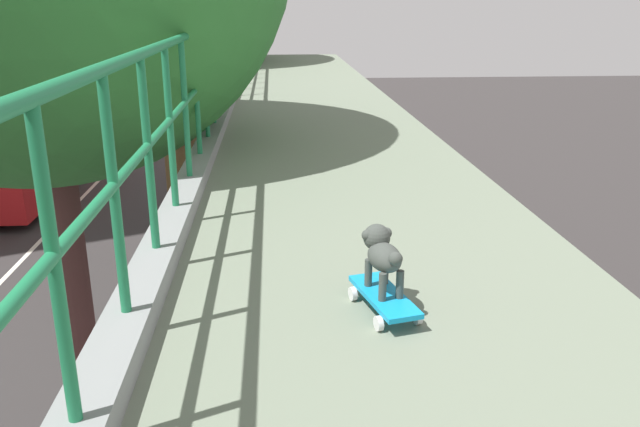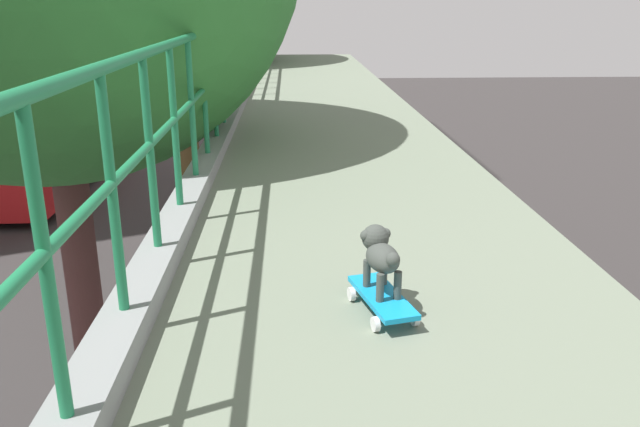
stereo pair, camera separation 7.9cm
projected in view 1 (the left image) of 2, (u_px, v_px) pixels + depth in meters
name	position (u px, v px, depth m)	size (l,w,h in m)	color
city_bus	(39.00, 142.00, 23.91)	(2.65, 10.61, 3.13)	red
toy_skateboard	(384.00, 298.00, 2.95)	(0.30, 0.51, 0.09)	#1395D1
small_dog	(382.00, 252.00, 2.94)	(0.19, 0.33, 0.30)	#424742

